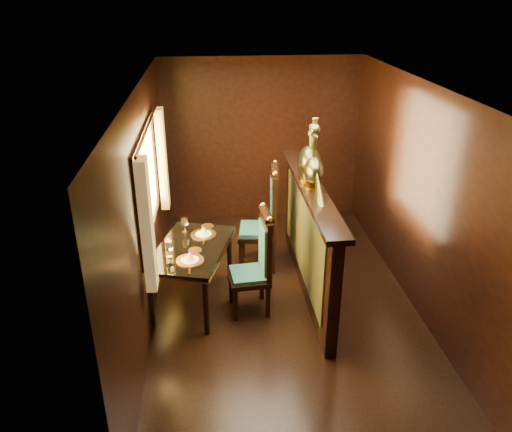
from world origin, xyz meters
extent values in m
plane|color=black|center=(0.00, 0.00, 0.00)|extent=(5.00, 5.00, 0.00)
cube|color=black|center=(0.00, 2.50, 1.25)|extent=(3.00, 0.04, 2.50)
cube|color=black|center=(0.00, -2.50, 1.25)|extent=(3.00, 0.04, 2.50)
cube|color=black|center=(-1.50, 0.00, 1.25)|extent=(0.04, 5.00, 2.50)
cube|color=black|center=(1.50, 0.00, 1.25)|extent=(0.04, 5.00, 2.50)
cube|color=beige|center=(0.00, 0.00, 2.50)|extent=(3.00, 5.00, 0.04)
cube|color=#FFC672|center=(-1.50, 0.30, 1.45)|extent=(0.01, 1.70, 1.05)
cube|color=yellow|center=(-1.40, -0.67, 1.40)|extent=(0.10, 0.22, 1.30)
cube|color=yellow|center=(-1.40, 1.27, 1.40)|extent=(0.10, 0.22, 1.30)
cylinder|color=gold|center=(-1.42, 0.30, 2.10)|extent=(0.03, 2.20, 0.03)
cube|color=black|center=(0.33, 0.30, 0.65)|extent=(0.12, 2.60, 1.30)
cube|color=#3D3C1B|center=(0.26, 0.30, 0.70)|extent=(0.02, 2.20, 0.95)
cube|color=black|center=(0.33, 0.30, 1.33)|extent=(0.26, 2.70, 0.06)
cube|color=black|center=(-1.05, 0.13, 0.71)|extent=(1.04, 1.38, 0.04)
cube|color=gold|center=(-1.05, 0.13, 0.68)|extent=(1.06, 1.40, 0.02)
cylinder|color=black|center=(-1.49, -0.32, 0.34)|extent=(0.06, 0.06, 0.67)
cylinder|color=black|center=(-0.90, -0.49, 0.34)|extent=(0.06, 0.06, 0.67)
cylinder|color=black|center=(-1.20, 0.74, 0.34)|extent=(0.06, 0.06, 0.67)
cylinder|color=black|center=(-0.61, 0.57, 0.34)|extent=(0.06, 0.06, 0.67)
cylinder|color=orange|center=(-1.05, -0.18, 0.74)|extent=(0.30, 0.30, 0.01)
cone|color=white|center=(-1.05, -0.18, 0.79)|extent=(0.11, 0.11, 0.10)
cylinder|color=orange|center=(-0.91, 0.42, 0.74)|extent=(0.30, 0.30, 0.01)
cone|color=white|center=(-0.91, 0.42, 0.79)|extent=(0.11, 0.11, 0.10)
cylinder|color=silver|center=(-1.31, 0.15, 0.76)|extent=(0.03, 0.03, 0.06)
cylinder|color=silver|center=(-1.31, 0.23, 0.76)|extent=(0.03, 0.03, 0.06)
cube|color=black|center=(-0.42, -0.08, 0.42)|extent=(0.48, 0.48, 0.06)
cube|color=#154F5F|center=(-0.42, -0.08, 0.47)|extent=(0.43, 0.43, 0.05)
cube|color=#154F5F|center=(-0.23, -0.06, 0.79)|extent=(0.06, 0.35, 0.56)
cube|color=black|center=(-0.58, -0.27, 0.20)|extent=(0.05, 0.05, 0.39)
cube|color=black|center=(-0.22, -0.24, 0.20)|extent=(0.05, 0.05, 0.39)
cube|color=black|center=(-0.61, 0.09, 0.20)|extent=(0.05, 0.05, 0.39)
cube|color=black|center=(-0.25, 0.12, 0.20)|extent=(0.05, 0.05, 0.39)
sphere|color=gold|center=(-0.21, -0.24, 1.22)|extent=(0.07, 0.07, 0.07)
sphere|color=gold|center=(-0.24, 0.12, 1.22)|extent=(0.07, 0.07, 0.07)
cube|color=black|center=(-0.22, 0.92, 0.48)|extent=(0.55, 0.55, 0.06)
cube|color=#154F5F|center=(-0.22, 0.92, 0.53)|extent=(0.50, 0.50, 0.05)
cube|color=#154F5F|center=(-0.01, 0.89, 0.89)|extent=(0.08, 0.39, 0.64)
cube|color=black|center=(-0.45, 0.74, 0.22)|extent=(0.05, 0.05, 0.44)
cube|color=black|center=(-0.04, 0.69, 0.22)|extent=(0.05, 0.05, 0.44)
cube|color=black|center=(-0.40, 1.15, 0.22)|extent=(0.05, 0.05, 0.44)
cube|color=black|center=(0.01, 1.10, 0.22)|extent=(0.05, 0.05, 0.44)
sphere|color=gold|center=(-0.03, 0.69, 1.37)|extent=(0.08, 0.08, 0.08)
sphere|color=gold|center=(0.02, 1.09, 1.37)|extent=(0.08, 0.08, 0.08)
camera|label=1|loc=(-0.80, -4.85, 3.40)|focal=35.00mm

